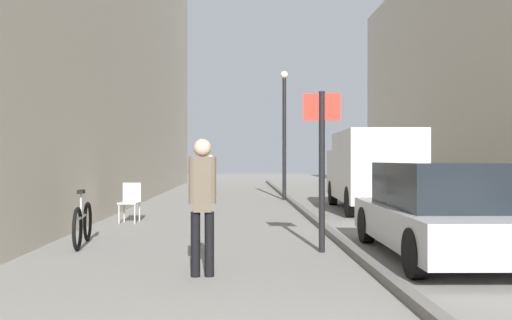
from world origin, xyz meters
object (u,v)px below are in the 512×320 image
Objects in this scene: lamp_post at (284,126)px; parked_car at (440,211)px; pedestrian_main_foreground at (211,172)px; pedestrian_mid_block at (202,197)px; bicycle_leaning at (83,224)px; street_sign_post at (322,157)px; cafe_chair_near_window at (131,199)px; delivery_van at (371,168)px.

parked_car is at bearing -82.92° from lamp_post.
pedestrian_mid_block is at bearing -108.88° from pedestrian_main_foreground.
lamp_post is 11.28m from bicycle_leaning.
pedestrian_mid_block reaches higher than parked_car.
street_sign_post is at bearing -101.25° from pedestrian_main_foreground.
delivery_van is at bearing -151.22° from cafe_chair_near_window.
pedestrian_main_foreground is 0.96× the size of bicycle_leaning.
pedestrian_main_foreground is at bearing -91.64° from cafe_chair_near_window.
pedestrian_main_foreground is 8.81m from delivery_van.
pedestrian_main_foreground is 9.97m from cafe_chair_near_window.
street_sign_post is 5.78m from cafe_chair_near_window.
cafe_chair_near_window is at bearing -119.48° from pedestrian_main_foreground.
pedestrian_main_foreground is 1.80× the size of cafe_chair_near_window.
pedestrian_mid_block is at bearing 116.12° from cafe_chair_near_window.
delivery_van reaches higher than parked_car.
delivery_van reaches higher than cafe_chair_near_window.
bicycle_leaning is (-4.38, -10.13, -2.34)m from lamp_post.
delivery_van is at bearing 59.99° from pedestrian_mid_block.
cafe_chair_near_window is (-1.35, -9.87, -0.43)m from pedestrian_main_foreground.
parked_car is at bearing -93.11° from delivery_van.
street_sign_post is at bearing -18.06° from bicycle_leaning.
bicycle_leaning is at bearing -134.55° from delivery_van.
cafe_chair_near_window is at bearing 106.84° from pedestrian_mid_block.
lamp_post is 8.29m from cafe_chair_near_window.
pedestrian_mid_block is 0.33× the size of delivery_van.
delivery_van is 7.01m from cafe_chair_near_window.
pedestrian_mid_block is 12.91m from lamp_post.
pedestrian_main_foreground is 0.36× the size of lamp_post.
street_sign_post reaches higher than parked_car.
bicycle_leaning is at bearing -118.10° from pedestrian_main_foreground.
lamp_post is (-2.19, 4.10, 1.49)m from delivery_van.
parked_car is at bearing -95.11° from pedestrian_main_foreground.
street_sign_post is (-1.74, 0.51, 0.83)m from parked_car.
cafe_chair_near_window is at bearing 141.99° from parked_car.
pedestrian_main_foreground is at bearing 107.82° from parked_car.
pedestrian_mid_block reaches higher than bicycle_leaning.
pedestrian_mid_block is at bearing -55.13° from bicycle_leaning.
delivery_van is at bearing -76.40° from pedestrian_main_foreground.
delivery_van is (4.32, 8.51, 0.21)m from pedestrian_mid_block.
pedestrian_main_foreground is 4.57m from lamp_post.
pedestrian_mid_block reaches higher than cafe_chair_near_window.
pedestrian_main_foreground reaches higher than bicycle_leaning.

